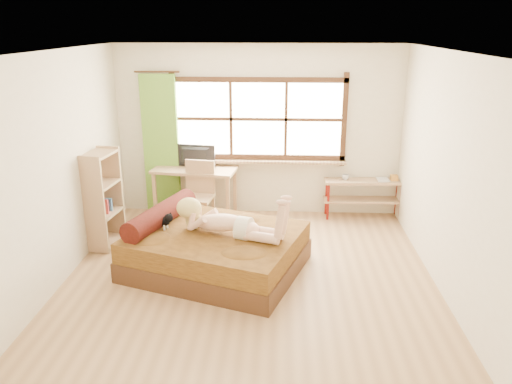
# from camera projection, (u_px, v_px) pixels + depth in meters

# --- Properties ---
(floor) EXTENTS (4.50, 4.50, 0.00)m
(floor) POSITION_uv_depth(u_px,v_px,m) (250.00, 275.00, 6.22)
(floor) COLOR #9E754C
(floor) RESTS_ON ground
(ceiling) EXTENTS (4.50, 4.50, 0.00)m
(ceiling) POSITION_uv_depth(u_px,v_px,m) (249.00, 51.00, 5.36)
(ceiling) COLOR white
(ceiling) RESTS_ON wall_back
(wall_back) EXTENTS (4.50, 0.00, 4.50)m
(wall_back) POSITION_uv_depth(u_px,v_px,m) (258.00, 131.00, 7.92)
(wall_back) COLOR silver
(wall_back) RESTS_ON floor
(wall_front) EXTENTS (4.50, 0.00, 4.50)m
(wall_front) POSITION_uv_depth(u_px,v_px,m) (230.00, 257.00, 3.66)
(wall_front) COLOR silver
(wall_front) RESTS_ON floor
(wall_left) EXTENTS (0.00, 4.50, 4.50)m
(wall_left) POSITION_uv_depth(u_px,v_px,m) (60.00, 169.00, 5.90)
(wall_left) COLOR silver
(wall_left) RESTS_ON floor
(wall_right) EXTENTS (0.00, 4.50, 4.50)m
(wall_right) POSITION_uv_depth(u_px,v_px,m) (446.00, 174.00, 5.68)
(wall_right) COLOR silver
(wall_right) RESTS_ON floor
(window) EXTENTS (2.80, 0.16, 1.46)m
(window) POSITION_uv_depth(u_px,v_px,m) (258.00, 122.00, 7.84)
(window) COLOR #FFEDBF
(window) RESTS_ON wall_back
(curtain) EXTENTS (0.55, 0.10, 2.20)m
(curtain) POSITION_uv_depth(u_px,v_px,m) (161.00, 144.00, 7.94)
(curtain) COLOR #458424
(curtain) RESTS_ON wall_back
(bed) EXTENTS (2.44, 2.19, 0.77)m
(bed) POSITION_uv_depth(u_px,v_px,m) (213.00, 249.00, 6.31)
(bed) COLOR #372110
(bed) RESTS_ON floor
(woman) EXTENTS (1.47, 0.85, 0.61)m
(woman) POSITION_uv_depth(u_px,v_px,m) (227.00, 211.00, 6.06)
(woman) COLOR #E5B093
(woman) RESTS_ON bed
(kitten) EXTENTS (0.33, 0.21, 0.24)m
(kitten) POSITION_uv_depth(u_px,v_px,m) (160.00, 219.00, 6.31)
(kitten) COLOR black
(kitten) RESTS_ON bed
(desk) EXTENTS (1.37, 0.77, 0.81)m
(desk) POSITION_uv_depth(u_px,v_px,m) (195.00, 175.00, 7.89)
(desk) COLOR #9E6F55
(desk) RESTS_ON floor
(monitor) EXTENTS (0.63, 0.17, 0.36)m
(monitor) POSITION_uv_depth(u_px,v_px,m) (195.00, 157.00, 7.84)
(monitor) COLOR black
(monitor) RESTS_ON desk
(chair) EXTENTS (0.51, 0.51, 1.02)m
(chair) POSITION_uv_depth(u_px,v_px,m) (199.00, 191.00, 7.59)
(chair) COLOR #9E6F55
(chair) RESTS_ON floor
(pipe_shelf) EXTENTS (1.26, 0.36, 0.71)m
(pipe_shelf) POSITION_uv_depth(u_px,v_px,m) (364.00, 190.00, 7.95)
(pipe_shelf) COLOR #9E6F55
(pipe_shelf) RESTS_ON floor
(cup) EXTENTS (0.12, 0.12, 0.09)m
(cup) POSITION_uv_depth(u_px,v_px,m) (345.00, 177.00, 7.90)
(cup) COLOR gray
(cup) RESTS_ON pipe_shelf
(book) EXTENTS (0.19, 0.26, 0.02)m
(book) POSITION_uv_depth(u_px,v_px,m) (377.00, 180.00, 7.89)
(book) COLOR gray
(book) RESTS_ON pipe_shelf
(bookshelf) EXTENTS (0.41, 0.63, 1.36)m
(bookshelf) POSITION_uv_depth(u_px,v_px,m) (103.00, 199.00, 6.86)
(bookshelf) COLOR #9E6F55
(bookshelf) RESTS_ON floor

